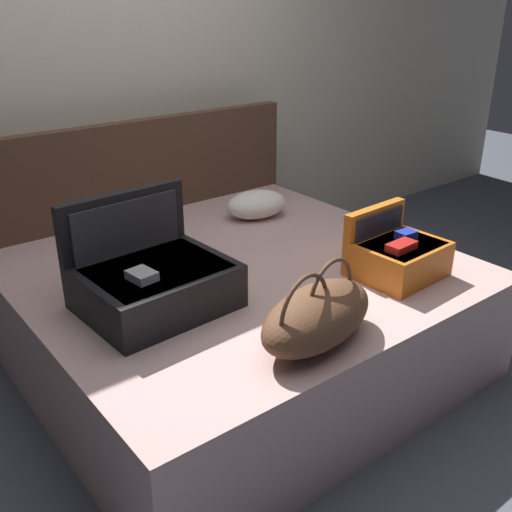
# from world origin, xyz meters

# --- Properties ---
(ground_plane) EXTENTS (12.00, 12.00, 0.00)m
(ground_plane) POSITION_xyz_m (0.00, 0.00, 0.00)
(ground_plane) COLOR #4C515B
(back_wall) EXTENTS (8.00, 0.10, 2.60)m
(back_wall) POSITION_xyz_m (0.00, 1.65, 1.30)
(back_wall) COLOR beige
(back_wall) RESTS_ON ground
(bed) EXTENTS (1.95, 1.82, 0.53)m
(bed) POSITION_xyz_m (0.00, 0.40, 0.27)
(bed) COLOR #BC9993
(bed) RESTS_ON ground
(headboard) EXTENTS (1.99, 0.08, 1.07)m
(headboard) POSITION_xyz_m (0.00, 1.35, 0.54)
(headboard) COLOR #4C3323
(headboard) RESTS_ON ground
(hard_case_large) EXTENTS (0.60, 0.52, 0.44)m
(hard_case_large) POSITION_xyz_m (-0.50, 0.30, 0.66)
(hard_case_large) COLOR black
(hard_case_large) RESTS_ON bed
(hard_case_medium) EXTENTS (0.40, 0.36, 0.29)m
(hard_case_medium) POSITION_xyz_m (0.51, -0.12, 0.63)
(hard_case_medium) COLOR #D16619
(hard_case_medium) RESTS_ON bed
(duffel_bag) EXTENTS (0.60, 0.39, 0.30)m
(duffel_bag) POSITION_xyz_m (-0.17, -0.31, 0.64)
(duffel_bag) COLOR brown
(duffel_bag) RESTS_ON bed
(pillow_near_headboard) EXTENTS (0.40, 0.30, 0.16)m
(pillow_near_headboard) POSITION_xyz_m (0.48, 0.87, 0.61)
(pillow_near_headboard) COLOR white
(pillow_near_headboard) RESTS_ON bed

